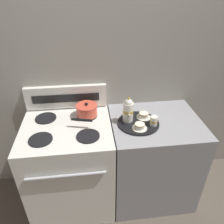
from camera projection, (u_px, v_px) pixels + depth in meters
ground_plane at (113, 192)px, 2.35m from camera, size 6.00×6.00×0.00m
wall_back at (108, 85)px, 2.07m from camera, size 6.00×0.05×2.20m
stove at (71, 166)px, 2.07m from camera, size 0.76×0.70×0.92m
control_panel at (66, 97)px, 2.03m from camera, size 0.75×0.05×0.22m
side_counter at (152, 159)px, 2.15m from camera, size 0.79×0.67×0.90m
saucepan at (87, 110)px, 1.94m from camera, size 0.23×0.30×0.13m
serving_tray at (138, 123)px, 1.87m from camera, size 0.36×0.36×0.01m
teapot at (128, 110)px, 1.83m from camera, size 0.09×0.14×0.23m
teacup_left at (140, 126)px, 1.78m from camera, size 0.12×0.12×0.05m
teacup_right at (144, 115)px, 1.92m from camera, size 0.12×0.12×0.05m
creamer_jug at (154, 121)px, 1.81m from camera, size 0.06×0.06×0.08m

